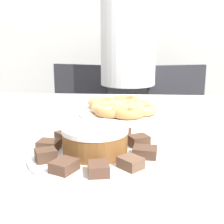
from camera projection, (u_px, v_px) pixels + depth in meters
name	position (u px, v px, depth m)	size (l,w,h in m)	color
wall_back	(130.00, 3.00, 2.47)	(8.00, 0.05, 2.60)	silver
table	(124.00, 147.00, 1.04)	(1.75, 1.08, 0.77)	silver
person_standing	(128.00, 73.00, 1.89)	(0.33, 0.33, 1.57)	#383842
office_chair_left	(75.00, 140.00, 1.98)	(0.54, 0.54, 0.87)	black
office_chair_right	(182.00, 142.00, 1.94)	(0.54, 0.54, 0.87)	black
plate_cake	(95.00, 155.00, 0.76)	(0.32, 0.32, 0.01)	white
plate_donuts	(123.00, 113.00, 1.16)	(0.32, 0.32, 0.01)	white
frosted_cake	(95.00, 140.00, 0.75)	(0.16, 0.16, 0.07)	brown
lamington_0	(99.00, 169.00, 0.64)	(0.05, 0.06, 0.02)	brown
lamington_1	(131.00, 163.00, 0.67)	(0.06, 0.06, 0.02)	brown
lamington_2	(145.00, 152.00, 0.73)	(0.06, 0.05, 0.02)	#513828
lamington_3	(139.00, 141.00, 0.80)	(0.06, 0.06, 0.03)	#513828
lamington_4	(119.00, 134.00, 0.85)	(0.07, 0.07, 0.03)	#513828
lamington_5	(93.00, 133.00, 0.87)	(0.05, 0.05, 0.02)	brown
lamington_6	(67.00, 136.00, 0.84)	(0.07, 0.07, 0.02)	#513828
lamington_7	(49.00, 145.00, 0.78)	(0.06, 0.05, 0.02)	#513828
lamington_8	(46.00, 155.00, 0.70)	(0.06, 0.06, 0.03)	#513828
lamington_9	(64.00, 166.00, 0.65)	(0.06, 0.07, 0.02)	brown
donut_0	(123.00, 107.00, 1.15)	(0.11, 0.11, 0.04)	#E5AD66
donut_1	(138.00, 105.00, 1.19)	(0.11, 0.11, 0.03)	#E5AD66
donut_2	(126.00, 101.00, 1.25)	(0.11, 0.11, 0.04)	#C68447
donut_3	(103.00, 103.00, 1.22)	(0.12, 0.12, 0.04)	tan
donut_4	(105.00, 108.00, 1.14)	(0.10, 0.10, 0.03)	#E5AD66
donut_5	(111.00, 111.00, 1.10)	(0.12, 0.12, 0.03)	#C68447
donut_6	(128.00, 112.00, 1.08)	(0.12, 0.12, 0.03)	#D18E4C
donut_7	(142.00, 109.00, 1.12)	(0.11, 0.11, 0.03)	#E5AD66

